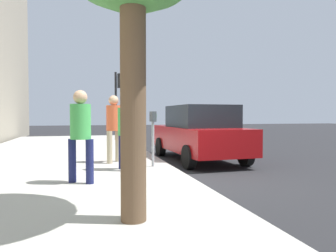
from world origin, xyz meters
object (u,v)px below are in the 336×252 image
(pedestrian_at_meter, at_px, (126,127))
(traffic_signal, at_px, (118,94))
(parking_meter, at_px, (153,127))
(pedestrian_bystander, at_px, (81,128))
(parked_sedan_near, at_px, (199,133))
(parking_officer, at_px, (114,122))

(pedestrian_at_meter, relative_size, traffic_signal, 0.49)
(parking_meter, distance_m, traffic_signal, 9.06)
(pedestrian_at_meter, height_order, traffic_signal, traffic_signal)
(pedestrian_bystander, relative_size, parked_sedan_near, 0.40)
(parking_meter, height_order, pedestrian_at_meter, pedestrian_at_meter)
(parking_officer, relative_size, traffic_signal, 0.52)
(parking_meter, relative_size, pedestrian_bystander, 0.79)
(parked_sedan_near, bearing_deg, traffic_signal, 14.27)
(pedestrian_at_meter, bearing_deg, parked_sedan_near, 11.00)
(pedestrian_bystander, height_order, parking_officer, parking_officer)
(pedestrian_at_meter, height_order, pedestrian_bystander, pedestrian_bystander)
(parking_officer, distance_m, parked_sedan_near, 2.87)
(parking_officer, bearing_deg, parking_meter, -6.67)
(pedestrian_at_meter, distance_m, pedestrian_bystander, 1.59)
(parking_meter, xyz_separation_m, parking_officer, (0.94, 0.91, 0.10))
(parking_officer, bearing_deg, traffic_signal, 122.78)
(parking_meter, distance_m, pedestrian_bystander, 2.34)
(pedestrian_bystander, bearing_deg, parked_sedan_near, -16.31)
(pedestrian_at_meter, relative_size, parking_officer, 0.94)
(pedestrian_at_meter, relative_size, parked_sedan_near, 0.39)
(pedestrian_at_meter, distance_m, parked_sedan_near, 3.24)
(pedestrian_bystander, distance_m, traffic_signal, 10.73)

